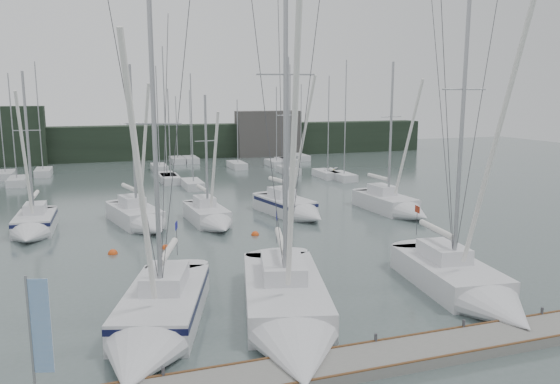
{
  "coord_description": "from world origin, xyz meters",
  "views": [
    {
      "loc": [
        -7.74,
        -21.29,
        9.73
      ],
      "look_at": [
        1.22,
        5.0,
        4.68
      ],
      "focal_mm": 35.0,
      "sensor_mm": 36.0,
      "label": 1
    }
  ],
  "objects": [
    {
      "name": "ground",
      "position": [
        0.0,
        0.0,
        0.0
      ],
      "size": [
        160.0,
        160.0,
        0.0
      ],
      "primitive_type": "plane",
      "color": "#4D5E5B",
      "rests_on": "ground"
    },
    {
      "name": "dock",
      "position": [
        0.0,
        -5.0,
        0.2
      ],
      "size": [
        24.0,
        2.0,
        0.4
      ],
      "primitive_type": "cube",
      "color": "slate",
      "rests_on": "ground"
    },
    {
      "name": "far_treeline",
      "position": [
        0.0,
        62.0,
        2.5
      ],
      "size": [
        90.0,
        4.0,
        5.0
      ],
      "primitive_type": "cube",
      "color": "black",
      "rests_on": "ground"
    },
    {
      "name": "far_building_right",
      "position": [
        18.0,
        60.0,
        3.5
      ],
      "size": [
        10.0,
        3.0,
        7.0
      ],
      "primitive_type": "cube",
      "color": "#43403E",
      "rests_on": "ground"
    },
    {
      "name": "mast_forest",
      "position": [
        -3.34,
        44.79,
        0.48
      ],
      "size": [
        52.6,
        28.35,
        14.77
      ],
      "color": "silver",
      "rests_on": "ground"
    },
    {
      "name": "sailboat_near_left",
      "position": [
        -5.88,
        -0.32,
        0.64
      ],
      "size": [
        6.13,
        10.86,
        14.41
      ],
      "rotation": [
        0.0,
        0.0,
        -0.3
      ],
      "color": "silver",
      "rests_on": "ground"
    },
    {
      "name": "sailboat_near_center",
      "position": [
        -0.52,
        -1.37,
        0.61
      ],
      "size": [
        6.41,
        12.82,
        17.88
      ],
      "rotation": [
        0.0,
        0.0,
        -0.25
      ],
      "color": "silver",
      "rests_on": "ground"
    },
    {
      "name": "sailboat_near_right",
      "position": [
        8.72,
        -0.98,
        0.61
      ],
      "size": [
        4.4,
        10.67,
        16.77
      ],
      "rotation": [
        0.0,
        0.0,
        -0.12
      ],
      "color": "silver",
      "rests_on": "ground"
    },
    {
      "name": "sailboat_mid_a",
      "position": [
        -12.12,
        19.0,
        0.61
      ],
      "size": [
        2.81,
        7.24,
        12.0
      ],
      "rotation": [
        0.0,
        0.0,
        -0.04
      ],
      "color": "silver",
      "rests_on": "ground"
    },
    {
      "name": "sailboat_mid_b",
      "position": [
        -4.76,
        18.76,
        0.61
      ],
      "size": [
        4.63,
        8.7,
        12.61
      ],
      "rotation": [
        0.0,
        0.0,
        0.25
      ],
      "color": "silver",
      "rests_on": "ground"
    },
    {
      "name": "sailboat_mid_c",
      "position": [
        0.16,
        17.62,
        0.56
      ],
      "size": [
        2.96,
        7.67,
        10.36
      ],
      "rotation": [
        0.0,
        0.0,
        0.07
      ],
      "color": "silver",
      "rests_on": "ground"
    },
    {
      "name": "sailboat_mid_d",
      "position": [
        7.06,
        18.61,
        0.65
      ],
      "size": [
        4.4,
        8.37,
        13.4
      ],
      "rotation": [
        0.0,
        0.0,
        0.21
      ],
      "color": "silver",
      "rests_on": "ground"
    },
    {
      "name": "sailboat_mid_e",
      "position": [
        15.27,
        16.77,
        0.62
      ],
      "size": [
        3.26,
        8.88,
        13.06
      ],
      "rotation": [
        0.0,
        0.0,
        0.06
      ],
      "color": "silver",
      "rests_on": "ground"
    },
    {
      "name": "buoy_a",
      "position": [
        -3.84,
        12.72,
        0.0
      ],
      "size": [
        0.52,
        0.52,
        0.52
      ],
      "primitive_type": "sphere",
      "color": "#D34612",
      "rests_on": "ground"
    },
    {
      "name": "buoy_b",
      "position": [
        2.48,
        14.08,
        0.0
      ],
      "size": [
        0.55,
        0.55,
        0.55
      ],
      "primitive_type": "sphere",
      "color": "#D34612",
      "rests_on": "ground"
    },
    {
      "name": "buoy_c",
      "position": [
        -7.06,
        12.56,
        0.0
      ],
      "size": [
        0.59,
        0.59,
        0.59
      ],
      "primitive_type": "sphere",
      "color": "#D34612",
      "rests_on": "ground"
    },
    {
      "name": "dock_banner",
      "position": [
        -9.6,
        -5.16,
        2.92
      ],
      "size": [
        0.63,
        0.24,
        4.27
      ],
      "rotation": [
        0.0,
        0.0,
        -0.3
      ],
      "color": "gray",
      "rests_on": "dock"
    },
    {
      "name": "seagull",
      "position": [
        3.1,
        2.83,
        6.07
      ],
      "size": [
        0.86,
        0.48,
        0.18
      ],
      "rotation": [
        0.0,
        0.0,
        0.42
      ],
      "color": "white",
      "rests_on": "ground"
    }
  ]
}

